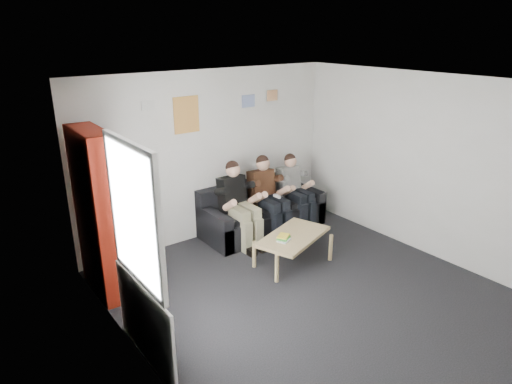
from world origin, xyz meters
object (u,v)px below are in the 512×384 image
at_px(person_left, 240,205).
at_px(person_right, 296,191).
at_px(sofa, 262,213).
at_px(person_middle, 269,197).
at_px(bookshelf, 99,214).
at_px(coffee_table, 293,239).

distance_m(person_left, person_right, 1.19).
height_order(sofa, person_right, person_right).
height_order(person_left, person_middle, person_left).
bearing_deg(person_right, person_left, -173.33).
height_order(sofa, bookshelf, bookshelf).
xyz_separation_m(sofa, person_right, (0.59, -0.19, 0.33)).
bearing_deg(sofa, person_left, -161.48).
relative_size(person_left, person_middle, 1.01).
xyz_separation_m(bookshelf, person_right, (3.39, 0.09, -0.45)).
distance_m(bookshelf, person_left, 2.24).
xyz_separation_m(person_left, person_right, (1.19, 0.00, -0.03)).
distance_m(sofa, person_right, 0.71).
bearing_deg(person_right, sofa, 168.31).
bearing_deg(person_left, coffee_table, -79.62).
bearing_deg(person_middle, person_right, 3.61).
xyz_separation_m(sofa, person_left, (-0.59, -0.20, 0.36)).
bearing_deg(bookshelf, person_middle, 3.34).
bearing_deg(coffee_table, person_right, 47.18).
xyz_separation_m(bookshelf, coffee_table, (2.42, -0.95, -0.68)).
distance_m(person_left, person_middle, 0.59).
relative_size(coffee_table, person_right, 0.91).
height_order(coffee_table, person_right, person_right).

